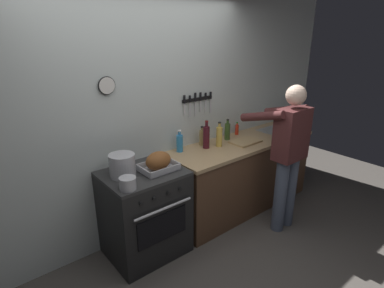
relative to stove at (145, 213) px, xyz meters
The scene contains 14 objects.
wall_back 0.95m from the stove, 58.68° to the left, with size 6.00×0.13×2.60m.
counter_block 1.43m from the stove, ahead, with size 2.03×0.65×0.90m.
stove is the anchor object (origin of this frame).
person_cook 1.66m from the stove, 22.70° to the right, with size 0.51×0.63×1.66m.
roasting_pan 0.56m from the stove, 23.12° to the right, with size 0.35×0.26×0.19m.
stock_pot 0.59m from the stove, 166.86° to the left, with size 0.24×0.24×0.21m.
saucepan 0.61m from the stove, 141.08° to the right, with size 0.15×0.15×0.11m.
cutting_board 1.48m from the stove, ahead, with size 0.36×0.24×0.02m, color tan.
bottle_cooking_oil 1.21m from the stove, ahead, with size 0.07×0.07×0.29m.
bottle_dish_soap 0.85m from the stove, 18.99° to the left, with size 0.07×0.07×0.25m.
bottle_vinegar 1.11m from the stove, 13.16° to the left, with size 0.06×0.06×0.23m.
bottle_wine_red 1.09m from the stove, ahead, with size 0.08×0.08×0.32m.
bottle_hot_sauce 1.65m from the stove, ahead, with size 0.05×0.05×0.17m.
bottle_olive_oil 1.43m from the stove, ahead, with size 0.07×0.07×0.26m.
Camera 1 is at (-1.56, -1.39, 2.16)m, focal length 29.06 mm.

